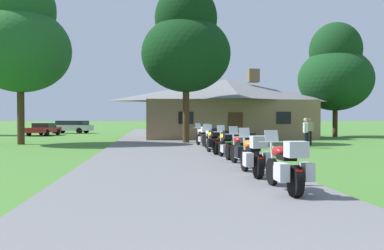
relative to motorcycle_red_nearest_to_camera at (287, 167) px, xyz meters
The scene contains 17 objects.
ground_plane 13.92m from the motorcycle_red_nearest_to_camera, 98.45° to the left, with size 500.00×500.00×0.00m, color #42752D.
asphalt_driveway 11.94m from the motorcycle_red_nearest_to_camera, 99.86° to the left, with size 6.40×80.00×0.06m, color slate.
motorcycle_red_nearest_to_camera is the anchor object (origin of this frame).
motorcycle_orange_second_in_row 2.48m from the motorcycle_red_nearest_to_camera, 91.61° to the left, with size 0.72×2.08×1.30m.
motorcycle_red_third_in_row 4.79m from the motorcycle_red_nearest_to_camera, 87.99° to the left, with size 0.82×2.08×1.30m.
motorcycle_yellow_fourth_in_row 7.27m from the motorcycle_red_nearest_to_camera, 89.43° to the left, with size 0.66×2.08×1.30m.
motorcycle_yellow_fifth_in_row 9.44m from the motorcycle_red_nearest_to_camera, 90.37° to the left, with size 0.80×2.08×1.30m.
motorcycle_white_sixth_in_row 11.94m from the motorcycle_red_nearest_to_camera, 89.10° to the left, with size 0.69×2.08×1.30m.
motorcycle_white_farthest_in_row 14.51m from the motorcycle_red_nearest_to_camera, 89.67° to the left, with size 0.75×2.08×1.30m.
stone_lodge 25.10m from the motorcycle_red_nearest_to_camera, 82.17° to the left, with size 13.97×8.29×5.80m.
bystander_tan_shirt_near_lodge 16.77m from the motorcycle_red_nearest_to_camera, 66.06° to the left, with size 0.55×0.25×1.67m.
bystander_white_shirt_beside_signpost 14.25m from the motorcycle_red_nearest_to_camera, 66.56° to the left, with size 0.38×0.47×1.67m.
tree_right_of_lodge 29.65m from the motorcycle_red_nearest_to_camera, 62.34° to the left, with size 6.54×6.54×10.18m.
tree_by_lodge_front 18.83m from the motorcycle_red_nearest_to_camera, 91.75° to the left, with size 5.84×5.84×10.38m.
tree_left_near 21.84m from the motorcycle_red_nearest_to_camera, 121.61° to the left, with size 6.25×6.25×10.79m.
parked_silver_suv_far_left 38.63m from the motorcycle_red_nearest_to_camera, 107.44° to the left, with size 4.93×3.03×1.40m.
parked_red_sedan_far_left 33.78m from the motorcycle_red_nearest_to_camera, 112.69° to the left, with size 2.49×4.44×1.20m.
Camera 1 is at (-0.82, -1.89, 1.63)m, focal length 37.23 mm.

